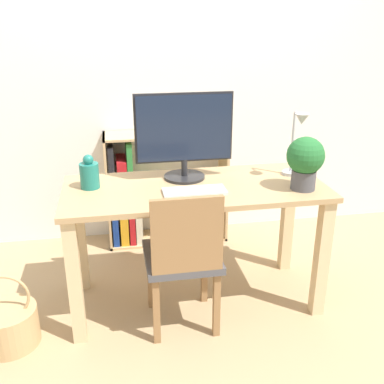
{
  "coord_description": "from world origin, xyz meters",
  "views": [
    {
      "loc": [
        -0.44,
        -2.31,
        1.64
      ],
      "look_at": [
        0.0,
        0.1,
        0.67
      ],
      "focal_mm": 42.0,
      "sensor_mm": 36.0,
      "label": 1
    }
  ],
  "objects_px": {
    "vase": "(89,174)",
    "chair": "(183,256)",
    "keyboard": "(194,191)",
    "monitor": "(184,132)",
    "bookshelf": "(145,194)",
    "desk_lamp": "(297,139)",
    "potted_plant": "(305,160)",
    "basket": "(8,325)"
  },
  "relations": [
    {
      "from": "vase",
      "to": "desk_lamp",
      "type": "distance_m",
      "value": 1.19
    },
    {
      "from": "basket",
      "to": "bookshelf",
      "type": "bearing_deg",
      "value": 52.4
    },
    {
      "from": "chair",
      "to": "bookshelf",
      "type": "height_order",
      "value": "bookshelf"
    },
    {
      "from": "vase",
      "to": "basket",
      "type": "bearing_deg",
      "value": -147.52
    },
    {
      "from": "desk_lamp",
      "to": "potted_plant",
      "type": "bearing_deg",
      "value": -97.53
    },
    {
      "from": "monitor",
      "to": "bookshelf",
      "type": "bearing_deg",
      "value": 105.37
    },
    {
      "from": "desk_lamp",
      "to": "chair",
      "type": "relative_size",
      "value": 0.46
    },
    {
      "from": "chair",
      "to": "basket",
      "type": "distance_m",
      "value": 1.0
    },
    {
      "from": "monitor",
      "to": "keyboard",
      "type": "bearing_deg",
      "value": -86.49
    },
    {
      "from": "vase",
      "to": "bookshelf",
      "type": "bearing_deg",
      "value": 65.46
    },
    {
      "from": "desk_lamp",
      "to": "monitor",
      "type": "bearing_deg",
      "value": 170.28
    },
    {
      "from": "keyboard",
      "to": "potted_plant",
      "type": "bearing_deg",
      "value": -4.98
    },
    {
      "from": "keyboard",
      "to": "desk_lamp",
      "type": "distance_m",
      "value": 0.68
    },
    {
      "from": "chair",
      "to": "keyboard",
      "type": "bearing_deg",
      "value": 59.21
    },
    {
      "from": "vase",
      "to": "desk_lamp",
      "type": "height_order",
      "value": "desk_lamp"
    },
    {
      "from": "vase",
      "to": "chair",
      "type": "height_order",
      "value": "vase"
    },
    {
      "from": "chair",
      "to": "bookshelf",
      "type": "relative_size",
      "value": 0.93
    },
    {
      "from": "monitor",
      "to": "vase",
      "type": "distance_m",
      "value": 0.58
    },
    {
      "from": "potted_plant",
      "to": "bookshelf",
      "type": "bearing_deg",
      "value": 128.99
    },
    {
      "from": "keyboard",
      "to": "vase",
      "type": "xyz_separation_m",
      "value": [
        -0.56,
        0.18,
        0.07
      ]
    },
    {
      "from": "potted_plant",
      "to": "basket",
      "type": "distance_m",
      "value": 1.81
    },
    {
      "from": "bookshelf",
      "to": "basket",
      "type": "distance_m",
      "value": 1.37
    },
    {
      "from": "monitor",
      "to": "keyboard",
      "type": "xyz_separation_m",
      "value": [
        0.01,
        -0.24,
        -0.27
      ]
    },
    {
      "from": "monitor",
      "to": "basket",
      "type": "distance_m",
      "value": 1.41
    },
    {
      "from": "potted_plant",
      "to": "basket",
      "type": "xyz_separation_m",
      "value": [
        -1.62,
        -0.07,
        -0.8
      ]
    },
    {
      "from": "monitor",
      "to": "desk_lamp",
      "type": "bearing_deg",
      "value": -9.72
    },
    {
      "from": "monitor",
      "to": "chair",
      "type": "relative_size",
      "value": 0.67
    },
    {
      "from": "keyboard",
      "to": "bookshelf",
      "type": "relative_size",
      "value": 0.38
    },
    {
      "from": "monitor",
      "to": "potted_plant",
      "type": "xyz_separation_m",
      "value": [
        0.61,
        -0.3,
        -0.11
      ]
    },
    {
      "from": "monitor",
      "to": "vase",
      "type": "bearing_deg",
      "value": -172.92
    },
    {
      "from": "monitor",
      "to": "keyboard",
      "type": "distance_m",
      "value": 0.36
    },
    {
      "from": "monitor",
      "to": "chair",
      "type": "bearing_deg",
      "value": -100.38
    },
    {
      "from": "desk_lamp",
      "to": "basket",
      "type": "xyz_separation_m",
      "value": [
        -1.65,
        -0.26,
        -0.87
      ]
    },
    {
      "from": "monitor",
      "to": "vase",
      "type": "height_order",
      "value": "monitor"
    },
    {
      "from": "potted_plant",
      "to": "basket",
      "type": "height_order",
      "value": "potted_plant"
    },
    {
      "from": "keyboard",
      "to": "basket",
      "type": "height_order",
      "value": "keyboard"
    },
    {
      "from": "basket",
      "to": "monitor",
      "type": "bearing_deg",
      "value": 19.92
    },
    {
      "from": "vase",
      "to": "bookshelf",
      "type": "height_order",
      "value": "vase"
    },
    {
      "from": "monitor",
      "to": "keyboard",
      "type": "relative_size",
      "value": 1.65
    },
    {
      "from": "desk_lamp",
      "to": "chair",
      "type": "distance_m",
      "value": 0.93
    },
    {
      "from": "desk_lamp",
      "to": "keyboard",
      "type": "bearing_deg",
      "value": -167.75
    },
    {
      "from": "vase",
      "to": "potted_plant",
      "type": "distance_m",
      "value": 1.18
    }
  ]
}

